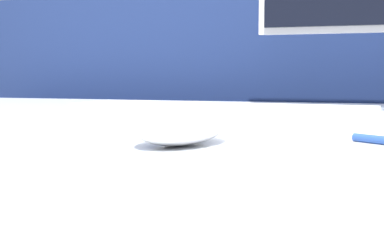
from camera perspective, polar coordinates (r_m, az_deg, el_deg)
The scene contains 3 objects.
partition_panel at distance 1.40m, azimuth 8.29°, elevation -7.69°, with size 5.00×0.03×1.03m.
computer_mouse_near at distance 0.49m, azimuth -1.18°, elevation -0.55°, with size 0.10×0.13×0.04m.
keyboard at distance 0.71m, azimuth 2.93°, elevation 0.66°, with size 0.43×0.15×0.02m.
Camera 1 is at (0.20, -0.72, 0.82)m, focal length 50.00 mm.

